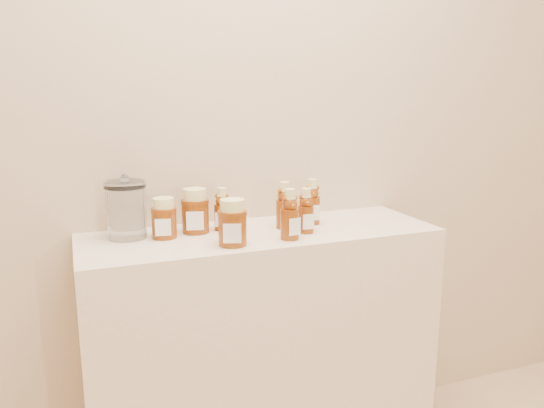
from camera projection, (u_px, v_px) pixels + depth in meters
name	position (u px, v px, depth m)	size (l,w,h in m)	color
wall_back	(242.00, 95.00, 1.87)	(3.50, 0.02, 2.70)	tan
display_table	(262.00, 354.00, 1.88)	(1.20, 0.40, 0.90)	beige
bear_bottle_back_left	(222.00, 206.00, 1.79)	(0.06, 0.06, 0.17)	#642707
bear_bottle_back_mid	(285.00, 202.00, 1.82)	(0.06, 0.06, 0.18)	#642707
bear_bottle_back_right	(312.00, 199.00, 1.88)	(0.06, 0.06, 0.18)	#642707
bear_bottle_front_left	(290.00, 211.00, 1.68)	(0.06, 0.06, 0.19)	#642707
bear_bottle_front_right	(306.00, 208.00, 1.76)	(0.06, 0.06, 0.17)	#642707
honey_jar_left	(164.00, 218.00, 1.70)	(0.08, 0.08, 0.13)	#642707
honey_jar_back	(195.00, 211.00, 1.77)	(0.09, 0.09, 0.15)	#642707
honey_jar_front	(232.00, 222.00, 1.62)	(0.09, 0.09, 0.14)	#642707
glass_canister	(126.00, 207.00, 1.69)	(0.13, 0.13, 0.20)	white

